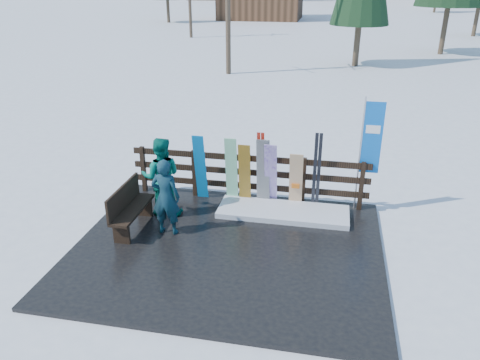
% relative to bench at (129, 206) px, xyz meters
% --- Properties ---
extents(ground, '(700.00, 700.00, 0.00)m').
position_rel_bench_xyz_m(ground, '(2.17, -0.33, -0.60)').
color(ground, white).
rests_on(ground, ground).
extents(deck, '(6.00, 5.00, 0.08)m').
position_rel_bench_xyz_m(deck, '(2.17, -0.33, -0.56)').
color(deck, black).
rests_on(deck, ground).
extents(fence, '(5.60, 0.10, 1.15)m').
position_rel_bench_xyz_m(fence, '(2.17, 1.87, 0.14)').
color(fence, black).
rests_on(fence, deck).
extents(snow_patch, '(2.90, 1.00, 0.12)m').
position_rel_bench_xyz_m(snow_patch, '(3.09, 1.27, -0.46)').
color(snow_patch, white).
rests_on(snow_patch, deck).
extents(bench, '(0.41, 1.50, 0.97)m').
position_rel_bench_xyz_m(bench, '(0.00, 0.00, 0.00)').
color(bench, black).
rests_on(bench, deck).
extents(snowboard_0, '(0.26, 0.33, 1.64)m').
position_rel_bench_xyz_m(snowboard_0, '(1.08, 1.65, 0.31)').
color(snowboard_0, '#0678C4').
rests_on(snowboard_0, deck).
extents(snowboard_1, '(0.27, 0.26, 1.62)m').
position_rel_bench_xyz_m(snowboard_1, '(1.83, 1.65, 0.29)').
color(snowboard_1, white).
rests_on(snowboard_1, deck).
extents(snowboard_2, '(0.27, 0.22, 1.48)m').
position_rel_bench_xyz_m(snowboard_2, '(2.13, 1.65, 0.23)').
color(snowboard_2, '#FFAB1E').
rests_on(snowboard_2, deck).
extents(snowboard_3, '(0.28, 0.43, 1.56)m').
position_rel_bench_xyz_m(snowboard_3, '(2.74, 1.65, 0.26)').
color(snowboard_3, white).
rests_on(snowboard_3, deck).
extents(snowboard_4, '(0.30, 0.27, 1.64)m').
position_rel_bench_xyz_m(snowboard_4, '(2.56, 1.65, 0.30)').
color(snowboard_4, black).
rests_on(snowboard_4, deck).
extents(snowboard_5, '(0.30, 0.32, 1.36)m').
position_rel_bench_xyz_m(snowboard_5, '(3.31, 1.65, 0.17)').
color(snowboard_5, silver).
rests_on(snowboard_5, deck).
extents(ski_pair_a, '(0.16, 0.20, 1.77)m').
position_rel_bench_xyz_m(ski_pair_a, '(2.49, 1.72, 0.37)').
color(ski_pair_a, '#B62516').
rests_on(ski_pair_a, deck).
extents(ski_pair_b, '(0.17, 0.18, 1.83)m').
position_rel_bench_xyz_m(ski_pair_b, '(3.76, 1.72, 0.40)').
color(ski_pair_b, black).
rests_on(ski_pair_b, deck).
extents(rental_flag, '(0.45, 0.04, 2.60)m').
position_rel_bench_xyz_m(rental_flag, '(4.83, 1.92, 1.09)').
color(rental_flag, silver).
rests_on(rental_flag, deck).
extents(person_front, '(0.60, 0.40, 1.63)m').
position_rel_bench_xyz_m(person_front, '(0.83, -0.01, 0.30)').
color(person_front, '#144648').
rests_on(person_front, deck).
extents(person_back, '(1.00, 0.85, 1.79)m').
position_rel_bench_xyz_m(person_back, '(0.45, 0.78, 0.38)').
color(person_back, '#066E5B').
rests_on(person_back, deck).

